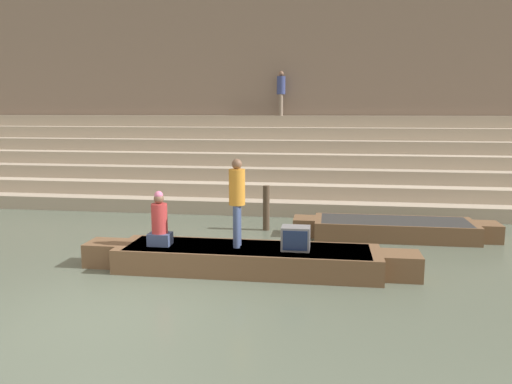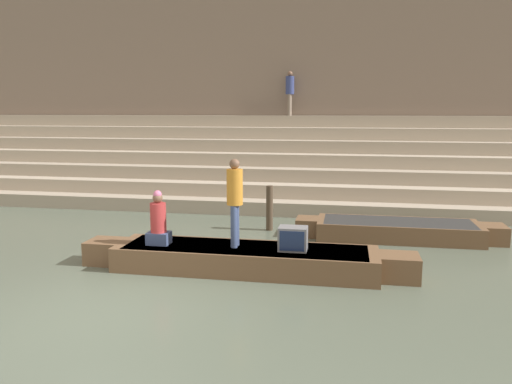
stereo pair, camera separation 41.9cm
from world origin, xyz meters
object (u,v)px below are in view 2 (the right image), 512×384
object	(u,v)px
person_rowing	(158,222)
tv_set	(293,239)
moored_boat_shore	(397,230)
mooring_post	(269,208)
person_on_steps	(290,90)
rowboat_main	(245,258)
person_standing	(235,196)

from	to	relation	value
person_rowing	tv_set	distance (m)	2.70
tv_set	moored_boat_shore	world-z (taller)	tv_set
mooring_post	person_on_steps	distance (m)	6.93
rowboat_main	person_standing	xyz separation A→B (m)	(-0.20, 0.03, 1.23)
rowboat_main	mooring_post	distance (m)	3.41
tv_set	person_on_steps	bearing A→B (deg)	94.13
moored_boat_shore	mooring_post	bearing A→B (deg)	176.92
person_standing	person_rowing	size ratio (longest dim) A/B	1.59
rowboat_main	person_on_steps	bearing A→B (deg)	93.13
mooring_post	tv_set	bearing A→B (deg)	-73.93
person_standing	moored_boat_shore	bearing A→B (deg)	48.09
person_on_steps	person_rowing	bearing A→B (deg)	52.28
tv_set	mooring_post	distance (m)	3.59
tv_set	person_on_steps	distance (m)	10.14
rowboat_main	person_standing	distance (m)	1.25
rowboat_main	moored_boat_shore	xyz separation A→B (m)	(3.18, 3.06, -0.02)
person_on_steps	rowboat_main	bearing A→B (deg)	62.63
person_standing	person_rowing	bearing A→B (deg)	-169.76
person_standing	mooring_post	bearing A→B (deg)	93.56
rowboat_main	person_rowing	xyz separation A→B (m)	(-1.74, -0.08, 0.67)
person_rowing	mooring_post	xyz separation A→B (m)	(1.70, 3.48, -0.33)
tv_set	mooring_post	size ratio (longest dim) A/B	0.46
rowboat_main	mooring_post	bearing A→B (deg)	92.36
moored_boat_shore	person_rowing	bearing A→B (deg)	-144.61
rowboat_main	person_rowing	distance (m)	1.87
tv_set	moored_boat_shore	bearing A→B (deg)	51.27
person_standing	moored_boat_shore	xyz separation A→B (m)	(3.39, 3.03, -1.25)
rowboat_main	moored_boat_shore	world-z (taller)	rowboat_main
rowboat_main	tv_set	world-z (taller)	tv_set
rowboat_main	person_standing	size ratio (longest dim) A/B	3.81
rowboat_main	person_rowing	world-z (taller)	person_rowing
tv_set	mooring_post	bearing A→B (deg)	103.03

